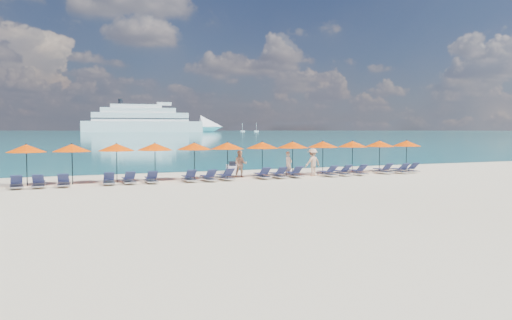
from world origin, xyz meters
name	(u,v)px	position (x,y,z in m)	size (l,w,h in m)	color
ground	(277,185)	(0.00, 0.00, 0.00)	(1400.00, 1400.00, 0.00)	beige
sea	(60,132)	(0.00, 660.00, 0.01)	(1600.00, 1300.00, 0.01)	#1FA9B2
cruise_ship	(155,122)	(93.46, 516.40, 10.95)	(152.56, 36.15, 42.07)	white
sailboat_near	(242,131)	(201.77, 536.59, 1.03)	(5.48, 1.83, 10.05)	white
sailboat_far	(256,131)	(205.33, 501.40, 1.04)	(5.53, 1.84, 10.15)	white
jetski	(232,168)	(0.42, 8.41, 0.31)	(1.33, 2.22, 0.74)	white
beachgoer_a	(288,164)	(2.79, 4.30, 0.79)	(0.58, 0.38, 1.59)	#D8A886
beachgoer_b	(240,164)	(-0.31, 4.82, 0.85)	(0.83, 0.48, 1.70)	#D8A886
beachgoer_c	(313,162)	(4.43, 4.07, 0.89)	(1.15, 0.54, 1.79)	#D8A886
umbrella_0	(26,148)	(-12.53, 4.65, 2.02)	(2.10, 2.10, 2.28)	black
umbrella_1	(72,148)	(-10.25, 4.65, 2.02)	(2.10, 2.10, 2.28)	black
umbrella_2	(117,147)	(-7.88, 4.64, 2.02)	(2.10, 2.10, 2.28)	black
umbrella_3	(155,147)	(-5.71, 4.61, 2.02)	(2.10, 2.10, 2.28)	black
umbrella_4	(194,146)	(-3.34, 4.66, 2.02)	(2.10, 2.10, 2.28)	black
umbrella_5	(227,146)	(-1.24, 4.61, 2.02)	(2.10, 2.10, 2.28)	black
umbrella_6	(262,145)	(1.18, 4.80, 2.02)	(2.10, 2.10, 2.28)	black
umbrella_7	(293,145)	(3.28, 4.70, 2.02)	(2.10, 2.10, 2.28)	black
umbrella_8	(323,144)	(5.64, 4.85, 2.02)	(2.10, 2.10, 2.28)	black
umbrella_9	(353,144)	(7.90, 4.72, 2.02)	(2.10, 2.10, 2.28)	black
umbrella_10	(380,144)	(10.10, 4.67, 2.02)	(2.10, 2.10, 2.28)	black
umbrella_11	(407,143)	(12.43, 4.64, 2.02)	(2.10, 2.10, 2.28)	black
lounger_0	(16,184)	(-12.99, 3.58, 0.24)	(0.74, 1.74, 0.66)	silver
lounger_1	(39,183)	(-11.94, 3.57, 0.24)	(0.69, 1.72, 0.66)	silver
lounger_2	(64,182)	(-10.73, 3.57, 0.24)	(0.71, 1.73, 0.66)	silver
lounger_3	(109,181)	(-8.43, 3.67, 0.24)	(0.74, 1.74, 0.66)	silver
lounger_4	(129,180)	(-7.37, 3.69, 0.24)	(0.64, 1.71, 0.66)	silver
lounger_5	(151,179)	(-6.14, 3.60, 0.24)	(0.68, 1.72, 0.66)	silver
lounger_6	(189,178)	(-3.97, 3.53, 0.24)	(0.66, 1.71, 0.66)	silver
lounger_7	(208,177)	(-2.87, 3.30, 0.24)	(0.67, 1.72, 0.66)	silver
lounger_8	(225,176)	(-1.76, 3.53, 0.24)	(0.74, 1.74, 0.66)	silver
lounger_9	(262,175)	(0.63, 3.53, 0.24)	(0.68, 1.72, 0.66)	silver
lounger_10	(278,175)	(1.66, 3.43, 0.24)	(0.63, 1.70, 0.66)	silver
lounger_11	(293,174)	(2.78, 3.55, 0.24)	(0.69, 1.73, 0.66)	silver
lounger_12	(328,173)	(5.12, 3.31, 0.24)	(0.72, 1.73, 0.66)	silver
lounger_13	(342,172)	(6.22, 3.41, 0.24)	(0.79, 1.75, 0.66)	silver
lounger_14	(358,172)	(7.44, 3.40, 0.24)	(0.65, 1.71, 0.66)	silver
lounger_15	(383,170)	(9.66, 3.61, 0.24)	(0.63, 1.71, 0.66)	silver
lounger_16	(400,170)	(10.81, 3.31, 0.24)	(0.72, 1.73, 0.66)	silver
lounger_17	(409,169)	(11.85, 3.60, 0.24)	(0.65, 1.71, 0.66)	silver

